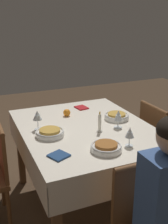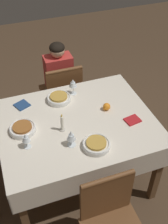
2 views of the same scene
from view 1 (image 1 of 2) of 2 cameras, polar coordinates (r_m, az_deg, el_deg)
The scene contains 13 objects.
ground_plane at distance 2.73m, azimuth 0.28°, elevation -18.21°, with size 8.00×8.00×0.00m, color #4C3826.
dining_table at distance 2.37m, azimuth 0.31°, elevation -5.06°, with size 1.32×1.05×0.78m.
chair_south at distance 2.84m, azimuth 15.50°, elevation -5.85°, with size 0.43×0.43×0.87m.
bowl_west at distance 1.94m, azimuth 4.53°, elevation -7.12°, with size 0.22×0.22×0.06m.
wine_glass_west at distance 2.00m, azimuth 9.28°, elevation -4.25°, with size 0.07×0.07×0.14m.
bowl_north at distance 2.17m, azimuth -6.95°, elevation -4.19°, with size 0.22×0.22×0.06m.
wine_glass_north at distance 2.27m, azimuth -9.45°, elevation -0.79°, with size 0.07×0.07×0.16m.
bowl_south at distance 2.51m, azimuth 6.64°, elevation -0.86°, with size 0.22×0.22×0.06m.
wine_glass_south at distance 2.30m, azimuth 6.99°, elevation -0.81°, with size 0.07×0.07×0.15m.
candle_centerpiece at distance 2.22m, azimuth 3.19°, elevation -2.43°, with size 0.05×0.05×0.17m.
orange_fruit at distance 2.57m, azimuth -3.51°, elevation -0.12°, with size 0.07×0.07×0.07m, color orange.
napkin_red_folded at distance 1.88m, azimuth -5.15°, elevation -8.80°, with size 0.15×0.15×0.01m.
napkin_spare_side at distance 2.78m, azimuth -0.52°, elevation 0.91°, with size 0.14×0.12×0.01m.
Camera 1 is at (-1.98, 0.86, 1.68)m, focal length 45.00 mm.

